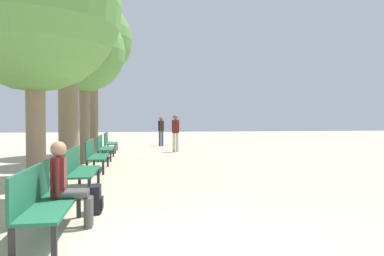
% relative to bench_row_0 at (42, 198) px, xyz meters
% --- Properties ---
extents(ground_plane, '(80.00, 80.00, 0.00)m').
position_rel_bench_row_0_xyz_m(ground_plane, '(1.78, -0.70, -0.51)').
color(ground_plane, '#B7A88E').
extents(bench_row_0, '(0.52, 1.87, 0.91)m').
position_rel_bench_row_0_xyz_m(bench_row_0, '(0.00, 0.00, 0.00)').
color(bench_row_0, '#1E6042').
rests_on(bench_row_0, ground_plane).
extents(bench_row_1, '(0.52, 1.87, 0.91)m').
position_rel_bench_row_0_xyz_m(bench_row_1, '(0.00, 3.15, 0.00)').
color(bench_row_1, '#1E6042').
rests_on(bench_row_1, ground_plane).
extents(bench_row_2, '(0.52, 1.87, 0.91)m').
position_rel_bench_row_0_xyz_m(bench_row_2, '(0.00, 6.29, 0.00)').
color(bench_row_2, '#1E6042').
rests_on(bench_row_2, ground_plane).
extents(bench_row_3, '(0.52, 1.87, 0.91)m').
position_rel_bench_row_0_xyz_m(bench_row_3, '(0.00, 9.44, 0.00)').
color(bench_row_3, '#1E6042').
rests_on(bench_row_3, ground_plane).
extents(bench_row_4, '(0.52, 1.87, 0.91)m').
position_rel_bench_row_0_xyz_m(bench_row_4, '(0.00, 12.59, 0.00)').
color(bench_row_4, '#1E6042').
rests_on(bench_row_4, ground_plane).
extents(tree_row_0, '(2.97, 2.97, 4.98)m').
position_rel_bench_row_0_xyz_m(tree_row_0, '(-0.52, 1.77, 2.96)').
color(tree_row_0, '#7A664C').
rests_on(tree_row_0, ground_plane).
extents(tree_row_1, '(2.74, 2.74, 5.58)m').
position_rel_bench_row_0_xyz_m(tree_row_1, '(-0.52, 5.03, 3.60)').
color(tree_row_1, '#7A664C').
rests_on(tree_row_1, ground_plane).
extents(tree_row_2, '(2.77, 2.77, 5.23)m').
position_rel_bench_row_0_xyz_m(tree_row_2, '(-0.52, 8.12, 3.30)').
color(tree_row_2, '#7A664C').
rests_on(tree_row_2, ground_plane).
extents(tree_row_3, '(3.23, 3.23, 6.48)m').
position_rel_bench_row_0_xyz_m(tree_row_3, '(-0.52, 11.13, 4.31)').
color(tree_row_3, '#7A664C').
rests_on(tree_row_3, ground_plane).
extents(person_seated, '(0.57, 0.32, 1.22)m').
position_rel_bench_row_0_xyz_m(person_seated, '(0.24, 0.35, 0.14)').
color(person_seated, '#4C4C4C').
rests_on(person_seated, ground_plane).
extents(backpack, '(0.20, 0.37, 0.45)m').
position_rel_bench_row_0_xyz_m(backpack, '(0.56, 1.16, -0.29)').
color(backpack, black).
rests_on(backpack, ground_plane).
extents(pedestrian_near, '(0.34, 0.29, 1.67)m').
position_rel_bench_row_0_xyz_m(pedestrian_near, '(2.65, 16.07, 0.45)').
color(pedestrian_near, '#384260').
rests_on(pedestrian_near, ground_plane).
extents(pedestrian_mid, '(0.35, 0.27, 1.73)m').
position_rel_bench_row_0_xyz_m(pedestrian_mid, '(3.05, 12.14, 0.48)').
color(pedestrian_mid, beige).
rests_on(pedestrian_mid, ground_plane).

